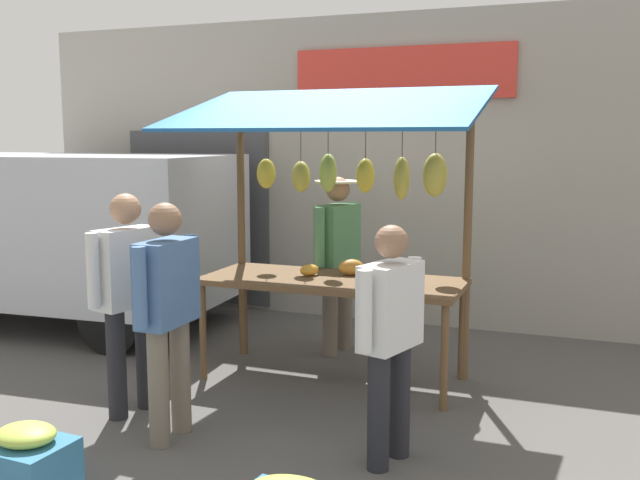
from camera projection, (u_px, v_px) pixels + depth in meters
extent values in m
plane|color=#514F4C|center=(332.00, 378.00, 6.22)|extent=(40.00, 40.00, 0.00)
cube|color=#9E998E|center=(400.00, 171.00, 8.02)|extent=(9.00, 0.25, 3.40)
cube|color=red|center=(402.00, 73.00, 7.72)|extent=(2.40, 0.06, 0.56)
cube|color=#47474C|center=(199.00, 217.00, 8.86)|extent=(1.90, 0.04, 2.10)
cube|color=brown|center=(333.00, 281.00, 6.10)|extent=(2.20, 0.90, 0.05)
cylinder|color=brown|center=(203.00, 332.00, 6.17)|extent=(0.06, 0.06, 0.83)
cylinder|color=brown|center=(444.00, 358.00, 5.44)|extent=(0.06, 0.06, 0.83)
cylinder|color=brown|center=(244.00, 311.00, 6.89)|extent=(0.06, 0.06, 0.83)
cylinder|color=brown|center=(462.00, 332.00, 6.16)|extent=(0.06, 0.06, 0.83)
cylinder|color=brown|center=(241.00, 233.00, 6.80)|extent=(0.07, 0.07, 2.35)
cylinder|color=brown|center=(467.00, 244.00, 6.06)|extent=(0.07, 0.07, 2.35)
cylinder|color=brown|center=(348.00, 128.00, 6.29)|extent=(2.12, 0.06, 0.06)
cube|color=#19518C|center=(327.00, 108.00, 5.76)|extent=(2.50, 1.46, 0.39)
cylinder|color=brown|center=(436.00, 140.00, 6.04)|extent=(0.01, 0.01, 0.22)
ellipsoid|color=gold|center=(435.00, 175.00, 6.08)|extent=(0.27, 0.26, 0.37)
cylinder|color=brown|center=(402.00, 142.00, 6.09)|extent=(0.01, 0.01, 0.25)
ellipsoid|color=gold|center=(402.00, 178.00, 6.13)|extent=(0.19, 0.21, 0.37)
cylinder|color=brown|center=(366.00, 143.00, 6.26)|extent=(0.01, 0.01, 0.27)
ellipsoid|color=yellow|center=(365.00, 176.00, 6.30)|extent=(0.21, 0.22, 0.30)
cylinder|color=brown|center=(328.00, 141.00, 6.31)|extent=(0.01, 0.01, 0.23)
ellipsoid|color=#B2CC4C|center=(328.00, 173.00, 6.35)|extent=(0.24, 0.24, 0.34)
cylinder|color=brown|center=(301.00, 145.00, 6.48)|extent=(0.01, 0.01, 0.30)
ellipsoid|color=gold|center=(301.00, 177.00, 6.52)|extent=(0.24, 0.22, 0.28)
cylinder|color=brown|center=(266.00, 143.00, 6.59)|extent=(0.01, 0.01, 0.28)
ellipsoid|color=yellow|center=(266.00, 174.00, 6.63)|extent=(0.21, 0.20, 0.27)
ellipsoid|color=orange|center=(351.00, 267.00, 6.24)|extent=(0.26, 0.22, 0.14)
ellipsoid|color=gold|center=(309.00, 270.00, 6.22)|extent=(0.20, 0.22, 0.10)
cylinder|color=#726656|center=(345.00, 307.00, 7.05)|extent=(0.14, 0.14, 0.84)
cylinder|color=#726656|center=(330.00, 313.00, 6.82)|extent=(0.14, 0.14, 0.84)
cube|color=#518C5B|center=(338.00, 236.00, 6.83)|extent=(0.32, 0.54, 0.60)
cylinder|color=#518C5B|center=(354.00, 230.00, 7.09)|extent=(0.09, 0.09, 0.55)
cylinder|color=#518C5B|center=(320.00, 237.00, 6.57)|extent=(0.09, 0.09, 0.55)
sphere|color=#A87A5B|center=(338.00, 189.00, 6.77)|extent=(0.23, 0.23, 0.23)
cylinder|color=beige|center=(338.00, 182.00, 6.76)|extent=(0.44, 0.44, 0.02)
cylinder|color=#726656|center=(159.00, 388.00, 4.81)|extent=(0.14, 0.14, 0.81)
cylinder|color=#726656|center=(180.00, 376.00, 5.06)|extent=(0.14, 0.14, 0.81)
cube|color=#476B9E|center=(167.00, 283.00, 4.84)|extent=(0.22, 0.49, 0.57)
cylinder|color=#476B9E|center=(140.00, 288.00, 4.55)|extent=(0.09, 0.09, 0.53)
cylinder|color=#476B9E|center=(191.00, 271.00, 5.12)|extent=(0.09, 0.09, 0.53)
sphere|color=#8C664C|center=(165.00, 219.00, 4.78)|extent=(0.22, 0.22, 0.22)
cylinder|color=#232328|center=(117.00, 365.00, 5.29)|extent=(0.14, 0.14, 0.82)
cylinder|color=#232328|center=(145.00, 355.00, 5.51)|extent=(0.14, 0.14, 0.82)
cube|color=silver|center=(128.00, 268.00, 5.30)|extent=(0.33, 0.54, 0.58)
cylinder|color=silver|center=(93.00, 271.00, 5.04)|extent=(0.09, 0.09, 0.54)
cylinder|color=silver|center=(159.00, 259.00, 5.55)|extent=(0.09, 0.09, 0.54)
sphere|color=#A87A5B|center=(125.00, 209.00, 5.24)|extent=(0.23, 0.23, 0.23)
cylinder|color=#232328|center=(378.00, 411.00, 4.47)|extent=(0.14, 0.14, 0.76)
cylinder|color=#232328|center=(399.00, 400.00, 4.66)|extent=(0.14, 0.14, 0.76)
cube|color=silver|center=(391.00, 306.00, 4.47)|extent=(0.34, 0.50, 0.54)
cylinder|color=silver|center=(365.00, 311.00, 4.24)|extent=(0.09, 0.09, 0.49)
cylinder|color=silver|center=(414.00, 294.00, 4.70)|extent=(0.09, 0.09, 0.49)
sphere|color=#8C664C|center=(391.00, 242.00, 4.42)|extent=(0.21, 0.21, 0.21)
cube|color=silver|center=(35.00, 224.00, 8.02)|extent=(4.50, 2.11, 1.55)
cylinder|color=black|center=(112.00, 320.00, 6.90)|extent=(0.67, 0.22, 0.66)
cylinder|color=black|center=(192.00, 286.00, 8.48)|extent=(0.67, 0.22, 0.66)
cube|color=teal|center=(28.00, 468.00, 4.19)|extent=(0.50, 0.43, 0.31)
ellipsoid|color=#B2CC4C|center=(26.00, 435.00, 4.16)|extent=(0.36, 0.31, 0.12)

